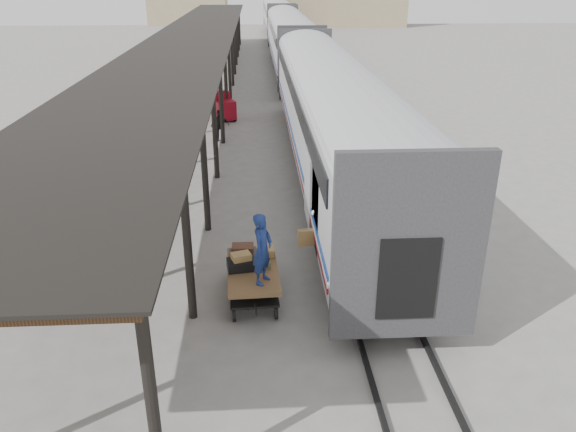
# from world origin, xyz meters

# --- Properties ---
(ground) EXTENTS (160.00, 160.00, 0.00)m
(ground) POSITION_xyz_m (0.00, 0.00, 0.00)
(ground) COLOR slate
(ground) RESTS_ON ground
(train) EXTENTS (3.45, 76.01, 4.01)m
(train) POSITION_xyz_m (3.19, 33.79, 2.69)
(train) COLOR silver
(train) RESTS_ON ground
(canopy) EXTENTS (4.90, 64.30, 4.15)m
(canopy) POSITION_xyz_m (-3.40, 24.00, 4.00)
(canopy) COLOR #422B19
(canopy) RESTS_ON ground
(rails) EXTENTS (1.54, 150.00, 0.12)m
(rails) POSITION_xyz_m (3.20, 34.00, 0.06)
(rails) COLOR black
(rails) RESTS_ON ground
(building_left) EXTENTS (12.00, 8.00, 6.00)m
(building_left) POSITION_xyz_m (-10.00, 82.00, 3.00)
(building_left) COLOR tan
(building_left) RESTS_ON ground
(baggage_cart) EXTENTS (1.36, 2.46, 0.86)m
(baggage_cart) POSITION_xyz_m (0.10, -1.25, 0.65)
(baggage_cart) COLOR brown
(baggage_cart) RESTS_ON ground
(suitcase_stack) EXTENTS (1.21, 1.19, 0.42)m
(suitcase_stack) POSITION_xyz_m (-0.03, -0.92, 1.02)
(suitcase_stack) COLOR #3C3B3E
(suitcase_stack) RESTS_ON baggage_cart
(luggage_tug) EXTENTS (1.52, 1.93, 1.49)m
(luggage_tug) POSITION_xyz_m (-1.55, 17.79, 0.68)
(luggage_tug) COLOR maroon
(luggage_tug) RESTS_ON ground
(porter) EXTENTS (0.66, 0.76, 1.75)m
(porter) POSITION_xyz_m (0.35, -1.90, 1.74)
(porter) COLOR navy
(porter) RESTS_ON baggage_cart
(pedestrian) EXTENTS (0.96, 0.55, 1.54)m
(pedestrian) POSITION_xyz_m (-1.49, 13.39, 0.77)
(pedestrian) COLOR black
(pedestrian) RESTS_ON ground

